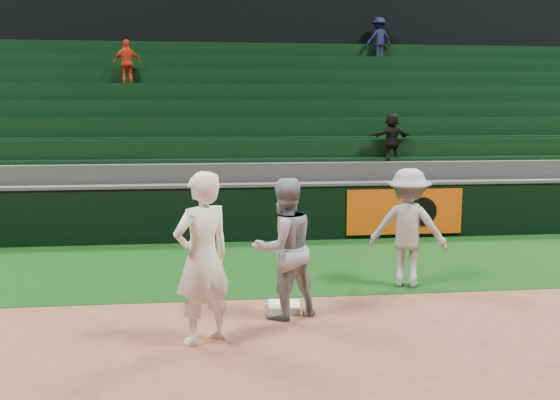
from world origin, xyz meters
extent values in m
plane|color=brown|center=(0.00, 0.00, 0.00)|extent=(70.00, 70.00, 0.00)
cube|color=black|center=(0.00, 3.00, 0.00)|extent=(36.00, 4.20, 0.01)
cube|color=black|center=(0.00, 17.45, 6.00)|extent=(40.00, 12.00, 12.00)
cube|color=white|center=(-0.26, 0.34, 0.05)|extent=(0.48, 0.48, 0.10)
imported|color=white|center=(-1.39, -0.75, 1.05)|extent=(0.92, 0.84, 2.10)
imported|color=#8F9299|center=(-0.30, 0.08, 0.96)|extent=(1.14, 1.03, 1.92)
imported|color=#A0A2AE|center=(1.86, 1.34, 0.96)|extent=(1.40, 1.12, 1.90)
cube|color=black|center=(0.00, 5.20, 0.60)|extent=(36.00, 0.35, 1.20)
cube|color=#D84C0A|center=(3.00, 5.01, 0.60)|extent=(2.60, 0.05, 1.00)
cylinder|color=black|center=(3.40, 4.98, 0.60)|extent=(0.64, 0.02, 0.64)
cylinder|color=white|center=(3.25, 4.96, 0.72)|extent=(0.14, 0.02, 0.14)
cube|color=#424244|center=(0.00, 5.20, 1.22)|extent=(36.00, 0.40, 0.06)
cube|color=#333335|center=(0.00, 5.92, 0.82)|extent=(36.00, 0.85, 1.65)
cube|color=black|center=(0.00, 6.18, 1.90)|extent=(36.00, 0.14, 0.50)
cube|color=black|center=(0.00, 6.01, 1.69)|extent=(36.00, 0.45, 0.08)
cube|color=#333335|center=(0.00, 6.78, 1.05)|extent=(36.00, 0.85, 2.10)
cube|color=black|center=(0.00, 7.03, 2.35)|extent=(36.00, 0.14, 0.50)
cube|color=black|center=(0.00, 6.86, 2.14)|extent=(36.00, 0.45, 0.08)
cube|color=#333335|center=(0.00, 7.62, 1.27)|extent=(36.00, 0.85, 2.55)
cube|color=black|center=(0.00, 7.88, 2.80)|extent=(36.00, 0.14, 0.50)
cube|color=black|center=(0.00, 7.71, 2.59)|extent=(36.00, 0.45, 0.08)
cube|color=#333335|center=(0.00, 8.47, 1.50)|extent=(36.00, 0.85, 3.00)
cube|color=black|center=(0.00, 8.73, 3.25)|extent=(36.00, 0.14, 0.50)
cube|color=black|center=(0.00, 8.56, 3.04)|extent=(36.00, 0.45, 0.08)
cube|color=#333335|center=(0.00, 9.32, 1.73)|extent=(36.00, 0.85, 3.45)
cube|color=black|center=(0.00, 9.58, 3.70)|extent=(36.00, 0.14, 0.50)
cube|color=black|center=(0.00, 9.41, 3.49)|extent=(36.00, 0.45, 0.08)
cube|color=#333335|center=(0.00, 10.18, 1.95)|extent=(36.00, 0.85, 3.90)
cube|color=black|center=(0.00, 10.43, 4.15)|extent=(36.00, 0.14, 0.50)
cube|color=black|center=(0.00, 10.26, 3.94)|extent=(36.00, 0.45, 0.08)
cube|color=#333335|center=(0.00, 11.02, 2.17)|extent=(36.00, 0.85, 4.35)
cube|color=black|center=(0.00, 11.28, 4.60)|extent=(36.00, 0.14, 0.50)
cube|color=black|center=(0.00, 11.11, 4.39)|extent=(36.00, 0.45, 0.08)
imported|color=red|center=(-3.39, 9.28, 4.07)|extent=(0.77, 0.42, 1.24)
imported|color=black|center=(2.93, 5.88, 2.20)|extent=(1.08, 0.55, 1.11)
imported|color=#101535|center=(3.99, 10.98, 4.99)|extent=(0.91, 0.65, 1.28)
camera|label=1|loc=(-1.32, -8.12, 2.81)|focal=40.00mm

